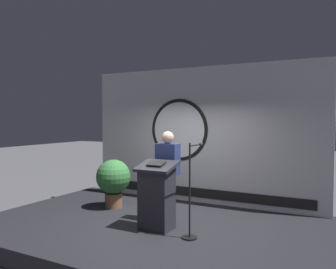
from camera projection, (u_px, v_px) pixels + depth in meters
name	position (u px, v px, depth m)	size (l,w,h in m)	color
ground_plane	(159.00, 241.00, 5.99)	(40.00, 40.00, 0.00)	#4C4C51
stage_platform	(159.00, 233.00, 5.98)	(6.40, 4.00, 0.30)	black
banner_display	(199.00, 136.00, 7.54)	(5.37, 0.12, 2.99)	silver
podium	(157.00, 196.00, 5.71)	(0.64, 0.50, 1.15)	#26262B
speaker_person	(168.00, 176.00, 6.14)	(0.40, 0.26, 1.63)	black
microphone_stand	(191.00, 204.00, 5.31)	(0.24, 0.60, 1.49)	black
potted_plant	(113.00, 179.00, 7.10)	(0.71, 0.71, 1.01)	brown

